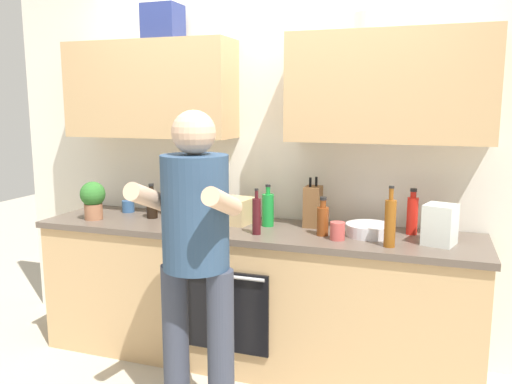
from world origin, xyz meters
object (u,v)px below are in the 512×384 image
object	(u,v)px
person_standing	(196,244)
knife_block	(313,206)
potted_herb	(93,198)
bottle_wine	(257,215)
grocery_bag_rice	(189,205)
grocery_bag_produce	(440,225)
bottle_syrup	(390,222)
bottle_juice	(165,197)
bottle_soy	(152,205)
bottle_vinegar	(323,220)
cup_tea	(128,206)
bottle_hotsauce	(412,214)
grocery_bag_bread	(237,211)
bottle_soda	(268,209)
mixing_bowl	(369,230)
cup_ceramic	(337,231)

from	to	relation	value
person_standing	knife_block	distance (m)	0.98
potted_herb	bottle_wine	bearing A→B (deg)	-1.38
grocery_bag_rice	grocery_bag_produce	bearing A→B (deg)	-3.36
bottle_syrup	knife_block	size ratio (longest dim) A/B	1.06
bottle_wine	bottle_juice	size ratio (longest dim) A/B	0.95
person_standing	bottle_soy	distance (m)	1.04
potted_herb	grocery_bag_produce	world-z (taller)	potted_herb
grocery_bag_produce	bottle_soy	bearing A→B (deg)	177.61
bottle_soy	potted_herb	size ratio (longest dim) A/B	0.92
bottle_wine	grocery_bag_rice	xyz separation A→B (m)	(-0.56, 0.21, -0.01)
bottle_vinegar	potted_herb	world-z (taller)	potted_herb
bottle_soy	cup_tea	xyz separation A→B (m)	(-0.27, 0.12, -0.05)
bottle_wine	bottle_hotsauce	bearing A→B (deg)	19.01
person_standing	bottle_hotsauce	distance (m)	1.35
bottle_hotsauce	grocery_bag_bread	xyz separation A→B (m)	(-1.11, -0.07, -0.04)
bottle_soda	bottle_soy	bearing A→B (deg)	-177.71
bottle_juice	grocery_bag_produce	size ratio (longest dim) A/B	1.29
person_standing	grocery_bag_produce	bearing A→B (deg)	30.54
bottle_syrup	cup_tea	size ratio (longest dim) A/B	3.87
bottle_soy	grocery_bag_produce	world-z (taller)	bottle_soy
mixing_bowl	potted_herb	world-z (taller)	potted_herb
mixing_bowl	grocery_bag_bread	size ratio (longest dim) A/B	1.36
bottle_soda	bottle_vinegar	size ratio (longest dim) A/B	1.16
cup_tea	potted_herb	bearing A→B (deg)	-107.47
cup_ceramic	person_standing	bearing A→B (deg)	-135.36
grocery_bag_bread	grocery_bag_rice	bearing A→B (deg)	-175.91
potted_herb	bottle_vinegar	bearing A→B (deg)	2.65
person_standing	cup_ceramic	size ratio (longest dim) A/B	15.84
grocery_bag_rice	cup_ceramic	bearing A→B (deg)	-9.74
bottle_vinegar	potted_herb	bearing A→B (deg)	-177.35
bottle_soy	cup_ceramic	bearing A→B (deg)	-7.06
bottle_vinegar	knife_block	world-z (taller)	knife_block
bottle_hotsauce	bottle_vinegar	world-z (taller)	bottle_hotsauce
knife_block	potted_herb	xyz separation A→B (m)	(-1.46, -0.28, 0.01)
bottle_hotsauce	cup_ceramic	distance (m)	0.49
cup_ceramic	knife_block	xyz separation A→B (m)	(-0.21, 0.28, 0.08)
bottle_soy	bottle_vinegar	size ratio (longest dim) A/B	1.02
cup_tea	bottle_syrup	bearing A→B (deg)	-10.23
cup_ceramic	mixing_bowl	bearing A→B (deg)	44.11
bottle_soy	cup_tea	size ratio (longest dim) A/B	2.73
cup_tea	grocery_bag_rice	distance (m)	0.55
bottle_syrup	grocery_bag_produce	size ratio (longest dim) A/B	1.49
bottle_soda	mixing_bowl	size ratio (longest dim) A/B	0.97
mixing_bowl	person_standing	bearing A→B (deg)	-135.47
person_standing	bottle_soda	distance (m)	0.81
bottle_hotsauce	potted_herb	xyz separation A→B (m)	(-2.07, -0.28, 0.02)
cup_tea	potted_herb	xyz separation A→B (m)	(-0.09, -0.28, 0.10)
bottle_wine	bottle_syrup	size ratio (longest dim) A/B	0.82
bottle_soy	grocery_bag_bread	world-z (taller)	bottle_soy
bottle_vinegar	cup_ceramic	world-z (taller)	bottle_vinegar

